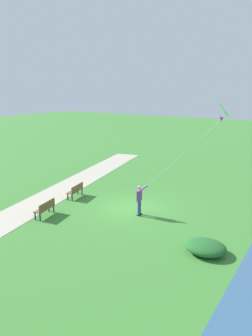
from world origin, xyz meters
The scene contains 7 objects.
ground_plane centered at (0.00, 0.00, 0.00)m, with size 120.00×120.00×0.00m, color #3D7F33.
walkway_path centered at (5.49, 2.00, 0.01)m, with size 2.40×32.00×0.02m, color #B7AD99.
person_kite_flyer centered at (-0.97, 0.67, 1.05)m, with size 0.63×0.51×1.83m.
flying_kite centered at (-4.71, -0.33, 6.00)m, with size 4.00×1.93×4.77m.
park_bench_near_walkway centered at (4.15, 0.20, 0.51)m, with size 0.73×1.56×0.88m.
park_bench_far_walkway centered at (3.45, 3.63, 0.51)m, with size 0.73×1.56×0.88m.
lakeside_shrub centered at (-5.63, 2.98, 0.28)m, with size 1.79×1.58×0.56m, color #236028.
Camera 1 is at (-9.63, 15.96, 7.10)m, focal length 35.13 mm.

